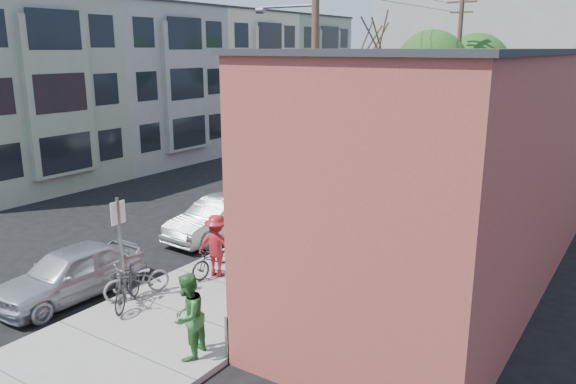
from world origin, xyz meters
The scene contains 27 objects.
ground centered at (0.00, 0.00, 0.00)m, with size 120.00×120.00×0.00m, color black.
sidewalk centered at (4.25, 11.00, 0.07)m, with size 4.50×58.00×0.15m, color gray.
cafe_building centered at (8.99, 4.99, 3.30)m, with size 6.60×20.20×6.61m.
apartment_row centered at (-11.85, 14.00, 4.50)m, with size 6.30×32.00×9.00m.
end_cap_building centered at (-2.00, 42.00, 6.00)m, with size 18.00×8.00×12.00m, color #9C9D98.
sign_post centered at (2.35, -4.27, 1.83)m, with size 0.07×0.45×2.80m.
parking_meter_near centered at (2.25, -0.32, 0.98)m, with size 0.14×0.14×1.24m.
parking_meter_far centered at (2.25, 9.31, 0.98)m, with size 0.14×0.14×1.24m.
utility_pole_near centered at (2.39, 5.21, 5.41)m, with size 3.57×0.28×10.00m.
utility_pole_far centered at (2.45, 22.46, 5.34)m, with size 1.80×0.28×10.00m.
tree_bare centered at (2.80, 9.23, 3.32)m, with size 0.24×0.24×6.35m.
tree_leafy_mid centered at (2.80, 16.76, 5.64)m, with size 3.89×3.89×7.45m.
tree_leafy_far centered at (2.80, 25.26, 5.44)m, with size 4.33×4.33×7.47m.
patio_chair_a centered at (6.20, -0.54, 0.59)m, with size 0.50×0.50×0.88m, color #13462B, non-canonical shape.
patio_chair_b centered at (6.20, -3.13, 0.59)m, with size 0.50×0.50×0.88m, color #13462B, non-canonical shape.
patron_grey centered at (5.55, -3.04, 0.94)m, with size 0.58×0.38×1.58m, color gray.
patron_green centered at (5.77, -5.42, 1.10)m, with size 0.92×0.72×1.90m, color #307830.
cyclist centered at (3.32, -1.64, 1.07)m, with size 1.19×0.68×1.84m, color maroon.
cyclist_bike centered at (3.32, -1.64, 0.61)m, with size 0.62×1.77×0.93m, color black.
parked_bike_a centered at (2.75, -4.49, 0.67)m, with size 0.49×1.74×1.04m, color black.
parked_bike_b centered at (2.51, -3.95, 0.63)m, with size 0.63×1.82×0.96m, color gray.
car_0 centered at (0.80, -4.77, 0.72)m, with size 1.70×4.22×1.44m, color #B0B2B9.
car_1 centered at (0.80, 1.34, 0.71)m, with size 1.49×4.28×1.41m, color #A3A6AA.
car_2 centered at (0.80, 6.21, 0.65)m, with size 1.81×4.46×1.29m, color black.
car_3 centered at (0.32, 13.42, 0.75)m, with size 2.50×5.42×1.51m, color #A6A7AE.
car_4 centered at (0.68, 18.92, 0.75)m, with size 1.60×4.58×1.51m, color #B3B5BB.
bus centered at (-2.35, 25.77, 1.59)m, with size 2.67×11.41×3.18m, color silver.
Camera 1 is at (13.59, -13.27, 6.62)m, focal length 35.00 mm.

